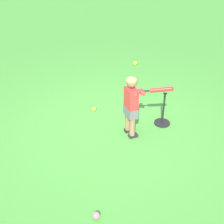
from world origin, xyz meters
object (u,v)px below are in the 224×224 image
object	(u,v)px
play_ball_midfield	(135,63)
play_ball_near_batter	(96,215)
child_batter	(133,101)
play_ball_behind_batter	(94,109)
batting_tee	(162,119)

from	to	relation	value
play_ball_midfield	play_ball_near_batter	world-z (taller)	play_ball_midfield
child_batter	play_ball_behind_batter	bearing A→B (deg)	42.04
batting_tee	play_ball_behind_batter	bearing A→B (deg)	70.67
child_batter	play_ball_behind_batter	size ratio (longest dim) A/B	14.36
child_batter	play_ball_midfield	xyz separation A→B (m)	(2.93, -0.25, -0.60)
batting_tee	play_ball_midfield	bearing A→B (deg)	6.92
play_ball_near_batter	play_ball_behind_batter	world-z (taller)	play_ball_near_batter
child_batter	play_ball_midfield	size ratio (longest dim) A/B	10.93
play_ball_near_batter	batting_tee	world-z (taller)	batting_tee
play_ball_midfield	play_ball_near_batter	xyz separation A→B (m)	(-4.64, 0.77, -0.01)
play_ball_near_batter	play_ball_behind_batter	size ratio (longest dim) A/B	1.13
play_ball_midfield	play_ball_behind_batter	world-z (taller)	play_ball_midfield
play_ball_midfield	batting_tee	world-z (taller)	batting_tee
play_ball_midfield	batting_tee	size ratio (longest dim) A/B	0.16
child_batter	play_ball_near_batter	size ratio (longest dim) A/B	12.67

